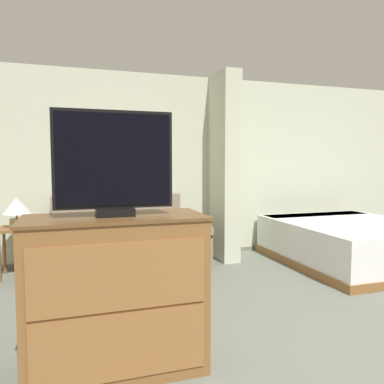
{
  "coord_description": "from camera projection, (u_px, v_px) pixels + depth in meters",
  "views": [
    {
      "loc": [
        -1.74,
        -1.68,
        1.36
      ],
      "look_at": [
        -0.51,
        2.11,
        1.05
      ],
      "focal_mm": 35.0,
      "sensor_mm": 36.0,
      "label": 1
    }
  ],
  "objects": [
    {
      "name": "wall_back",
      "position": [
        194.0,
        167.0,
        5.53
      ],
      "size": [
        7.65,
        0.16,
        2.6
      ],
      "color": "beige",
      "rests_on": "ground_plane"
    },
    {
      "name": "wall_partition_pillar",
      "position": [
        224.0,
        167.0,
        5.26
      ],
      "size": [
        0.24,
        0.64,
        2.6
      ],
      "color": "beige",
      "rests_on": "ground_plane"
    },
    {
      "name": "couch",
      "position": [
        121.0,
        243.0,
        4.79
      ],
      "size": [
        2.2,
        0.84,
        0.93
      ],
      "color": "gray",
      "rests_on": "ground_plane"
    },
    {
      "name": "coffee_table",
      "position": [
        135.0,
        261.0,
        3.79
      ],
      "size": [
        0.73,
        0.44,
        0.42
      ],
      "color": "brown",
      "rests_on": "ground_plane"
    },
    {
      "name": "side_table",
      "position": [
        18.0,
        237.0,
        4.46
      ],
      "size": [
        0.41,
        0.41,
        0.6
      ],
      "color": "brown",
      "rests_on": "ground_plane"
    },
    {
      "name": "table_lamp",
      "position": [
        17.0,
        208.0,
        4.43
      ],
      "size": [
        0.33,
        0.33,
        0.35
      ],
      "color": "tan",
      "rests_on": "side_table"
    },
    {
      "name": "tv_dresser",
      "position": [
        116.0,
        294.0,
        2.42
      ],
      "size": [
        1.15,
        0.53,
        1.02
      ],
      "color": "brown",
      "rests_on": "ground_plane"
    },
    {
      "name": "tv",
      "position": [
        114.0,
        164.0,
        2.36
      ],
      "size": [
        0.75,
        0.16,
        0.67
      ],
      "color": "black",
      "rests_on": "tv_dresser"
    },
    {
      "name": "bed",
      "position": [
        351.0,
        242.0,
        5.1
      ],
      "size": [
        1.85,
        2.08,
        0.56
      ],
      "color": "brown",
      "rests_on": "ground_plane"
    }
  ]
}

